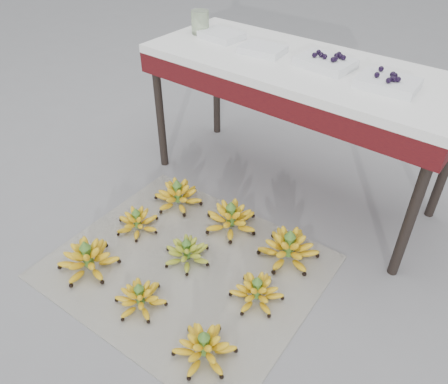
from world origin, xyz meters
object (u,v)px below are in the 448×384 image
Objects in this scene: bunch_mid_right at (257,291)px; tray_left at (263,49)px; newspaper_mat at (186,266)px; tray_far_right at (388,83)px; bunch_front_center at (140,297)px; bunch_back_left at (178,195)px; glass_jar at (200,22)px; tray_right at (326,62)px; bunch_front_right at (204,347)px; bunch_back_center at (231,218)px; tray_far_left at (222,35)px; bunch_mid_center at (187,252)px; vendor_table at (298,78)px; bunch_front_left at (88,259)px; bunch_mid_left at (137,222)px; bunch_back_right at (289,248)px.

tray_left reaches higher than bunch_mid_right.
newspaper_mat is 4.56× the size of tray_far_right.
bunch_front_center is 0.52m from bunch_mid_right.
bunch_front_center is at bearing -81.43° from tray_left.
bunch_mid_right is at bearing -40.40° from bunch_back_left.
bunch_mid_right is 1.56m from glass_jar.
bunch_front_right is at bearing -80.08° from tray_right.
bunch_front_right is 0.87× the size of bunch_back_center.
bunch_mid_right is 1.44m from tray_far_left.
bunch_front_right is 0.54m from bunch_mid_center.
vendor_table reaches higher than bunch_mid_right.
bunch_mid_left is at bearing 77.40° from bunch_front_left.
bunch_back_center reaches higher than bunch_mid_center.
tray_right reaches higher than bunch_back_right.
tray_right is (0.13, 0.01, 0.12)m from vendor_table.
bunch_back_left is at bearing 73.18° from bunch_mid_left.
tray_right is 0.82m from glass_jar.
vendor_table is 0.25m from tray_left.
bunch_back_left is 0.93m from tray_left.
tray_far_right reaches higher than bunch_mid_right.
newspaper_mat is 1.28m from tray_far_right.
bunch_back_right is (0.73, 0.66, 0.00)m from bunch_front_left.
bunch_front_center is 1.19× the size of tray_far_left.
bunch_front_right is 1.04× the size of bunch_mid_right.
bunch_front_left is 1.39m from tray_left.
bunch_mid_left is at bearing -104.83° from tray_left.
bunch_back_right reaches higher than bunch_mid_center.
vendor_table is at bearing 71.10° from bunch_front_center.
glass_jar reaches higher than tray_left.
tray_far_left is 0.90× the size of tray_far_right.
bunch_back_right is 1.63× the size of tray_left.
newspaper_mat is at bearing -72.05° from bunch_back_center.
bunch_back_left is at bearing 150.70° from bunch_mid_center.
tray_far_left is at bearing 95.33° from bunch_front_center.
bunch_mid_right is 1.09× the size of tray_right.
tray_far_left is at bearing 178.44° from tray_right.
tray_far_left is (-0.53, 0.03, 0.11)m from vendor_table.
bunch_front_right is 1.13× the size of bunch_mid_center.
bunch_mid_center is 1.15× the size of tray_far_left.
glass_jar is at bearing 176.95° from tray_far_right.
tray_far_left is 1.90× the size of glass_jar.
bunch_back_center is at bearing -137.42° from tray_far_right.
vendor_table is 0.55m from tray_far_left.
bunch_front_right is at bearing -42.72° from bunch_back_center.
bunch_front_left is 0.83m from bunch_mid_right.
tray_left is (0.19, 0.52, 0.75)m from bunch_back_left.
tray_right is at bearing 25.71° from bunch_back_left.
bunch_mid_right is at bearing -75.79° from tray_right.
bunch_mid_center is 1.16m from tray_right.
bunch_back_right reaches higher than newspaper_mat.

